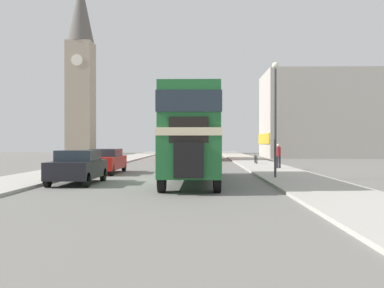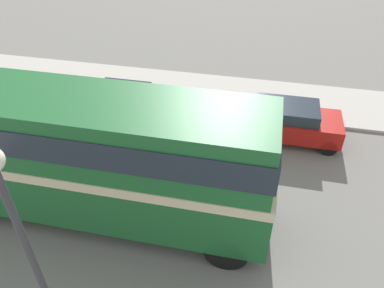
{
  "view_description": "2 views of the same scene",
  "coord_description": "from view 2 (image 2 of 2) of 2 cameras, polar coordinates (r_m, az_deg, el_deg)",
  "views": [
    {
      "loc": [
        1.95,
        -21.49,
        1.89
      ],
      "look_at": [
        1.49,
        -1.01,
        1.82
      ],
      "focal_mm": 40.0,
      "sensor_mm": 36.0,
      "label": 1
    },
    {
      "loc": [
        8.77,
        3.63,
        8.86
      ],
      "look_at": [
        0.0,
        1.73,
        2.07
      ],
      "focal_mm": 35.0,
      "sensor_mm": 36.0,
      "label": 2
    }
  ],
  "objects": [
    {
      "name": "double_decker_bus",
      "position": [
        10.73,
        -16.35,
        -0.98
      ],
      "size": [
        2.4,
        10.76,
        4.17
      ],
      "color": "#1E602D",
      "rests_on": "ground_plane"
    },
    {
      "name": "sidewalk_left",
      "position": [
        18.21,
        -0.85,
        8.21
      ],
      "size": [
        3.5,
        120.0,
        0.12
      ],
      "color": "#B7B2A8",
      "rests_on": "ground_plane"
    },
    {
      "name": "street_lamp",
      "position": [
        6.67,
        -23.68,
        -14.57
      ],
      "size": [
        0.36,
        0.36,
        5.86
      ],
      "color": "#38383D",
      "rests_on": "sidewalk_right"
    },
    {
      "name": "car_parked_near",
      "position": [
        15.93,
        -10.83,
        5.98
      ],
      "size": [
        1.85,
        3.96,
        1.54
      ],
      "color": "black",
      "rests_on": "ground_plane"
    },
    {
      "name": "car_parked_mid",
      "position": [
        15.04,
        13.36,
        3.5
      ],
      "size": [
        1.74,
        4.66,
        1.5
      ],
      "color": "red",
      "rests_on": "ground_plane"
    },
    {
      "name": "ground_plane",
      "position": [
        12.98,
        -7.54,
        -6.33
      ],
      "size": [
        120.0,
        120.0,
        0.0
      ],
      "primitive_type": "plane",
      "color": "slate"
    }
  ]
}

